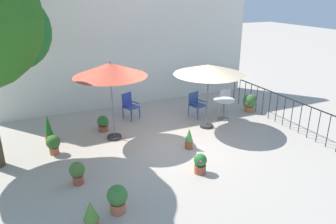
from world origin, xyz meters
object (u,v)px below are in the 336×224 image
at_px(patio_chair_1, 129,104).
at_px(potted_plant_2, 53,144).
at_px(patio_umbrella_0, 110,70).
at_px(potted_plant_1, 250,102).
at_px(cafe_table_0, 224,106).
at_px(potted_plant_5, 77,172).
at_px(patio_chair_0, 196,103).
at_px(patio_umbrella_1, 209,70).
at_px(patio_chair_2, 223,99).
at_px(potted_plant_8, 91,214).
at_px(potted_plant_6, 200,163).
at_px(potted_plant_0, 117,198).
at_px(potted_plant_7, 48,128).
at_px(potted_plant_3, 189,138).
at_px(potted_plant_4, 103,123).

relative_size(patio_chair_1, potted_plant_2, 1.64).
xyz_separation_m(patio_umbrella_0, potted_plant_1, (5.27, 0.17, -1.77)).
distance_m(cafe_table_0, potted_plant_2, 5.75).
bearing_deg(cafe_table_0, patio_chair_1, 153.52).
height_order(cafe_table_0, potted_plant_5, cafe_table_0).
bearing_deg(patio_umbrella_0, patio_chair_0, 10.55).
relative_size(patio_umbrella_1, patio_chair_2, 2.52).
xyz_separation_m(cafe_table_0, potted_plant_1, (1.33, 0.24, -0.14)).
bearing_deg(potted_plant_8, potted_plant_6, 16.91).
height_order(potted_plant_0, potted_plant_7, potted_plant_7).
bearing_deg(cafe_table_0, potted_plant_3, -145.69).
bearing_deg(cafe_table_0, potted_plant_6, -132.59).
distance_m(patio_umbrella_0, patio_chair_1, 2.35).
xyz_separation_m(potted_plant_4, potted_plant_8, (-1.33, -4.44, 0.06)).
relative_size(patio_umbrella_1, potted_plant_6, 4.32).
xyz_separation_m(cafe_table_0, potted_plant_8, (-5.45, -3.66, -0.18)).
distance_m(potted_plant_3, potted_plant_4, 2.98).
bearing_deg(patio_umbrella_0, potted_plant_1, 1.81).
xyz_separation_m(potted_plant_1, potted_plant_7, (-7.10, 0.60, 0.01)).
distance_m(patio_chair_0, potted_plant_5, 5.39).
distance_m(potted_plant_4, potted_plant_8, 4.64).
bearing_deg(patio_chair_2, potted_plant_1, -22.97).
height_order(patio_chair_0, potted_plant_1, patio_chair_0).
bearing_deg(cafe_table_0, potted_plant_4, 169.22).
bearing_deg(patio_chair_2, patio_umbrella_1, -142.50).
bearing_deg(patio_chair_1, potted_plant_1, -16.03).
relative_size(potted_plant_0, potted_plant_6, 1.19).
xyz_separation_m(potted_plant_3, potted_plant_8, (-3.27, -2.17, 0.01)).
relative_size(potted_plant_1, potted_plant_2, 1.21).
distance_m(patio_chair_1, potted_plant_2, 3.25).
height_order(patio_chair_1, patio_chair_2, patio_chair_1).
bearing_deg(potted_plant_6, potted_plant_7, 131.59).
distance_m(patio_chair_0, patio_chair_1, 2.38).
xyz_separation_m(potted_plant_0, potted_plant_8, (-0.59, -0.26, -0.01)).
bearing_deg(potted_plant_7, patio_chair_0, -1.90).
bearing_deg(potted_plant_1, potted_plant_8, -150.06).
distance_m(cafe_table_0, potted_plant_6, 3.78).
bearing_deg(potted_plant_8, patio_umbrella_1, 36.09).
xyz_separation_m(potted_plant_6, potted_plant_7, (-3.22, 3.62, 0.11)).
relative_size(potted_plant_1, potted_plant_8, 1.10).
distance_m(patio_umbrella_0, patio_chair_0, 3.66).
bearing_deg(potted_plant_1, patio_umbrella_0, -178.19).
height_order(patio_chair_2, potted_plant_2, patio_chair_2).
relative_size(patio_chair_1, patio_chair_2, 1.03).
height_order(patio_chair_0, potted_plant_4, patio_chair_0).
height_order(patio_chair_1, potted_plant_1, patio_chair_1).
relative_size(patio_chair_1, potted_plant_7, 1.15).
height_order(potted_plant_2, potted_plant_4, potted_plant_2).
bearing_deg(patio_chair_0, patio_umbrella_0, -169.45).
height_order(potted_plant_2, potted_plant_5, potted_plant_5).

